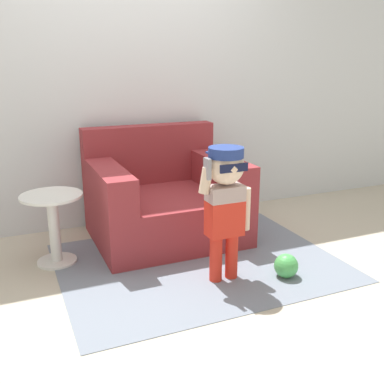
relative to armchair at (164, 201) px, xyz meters
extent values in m
plane|color=#BCB29E|center=(-0.15, -0.18, -0.31)|extent=(10.00, 10.00, 0.00)
cube|color=silver|center=(-0.15, 0.51, 0.99)|extent=(10.00, 0.05, 2.60)
cube|color=maroon|center=(0.00, -0.05, -0.12)|extent=(1.15, 0.97, 0.38)
cube|color=maroon|center=(0.00, 0.35, 0.32)|extent=(1.15, 0.16, 0.50)
cube|color=maroon|center=(-0.47, -0.13, 0.21)|extent=(0.21, 0.81, 0.27)
cube|color=maroon|center=(0.47, -0.13, 0.21)|extent=(0.21, 0.81, 0.27)
cylinder|color=red|center=(0.04, -0.88, -0.15)|extent=(0.08, 0.08, 0.32)
cylinder|color=red|center=(0.16, -0.88, -0.15)|extent=(0.08, 0.08, 0.32)
cube|color=red|center=(0.10, -0.88, 0.13)|extent=(0.23, 0.13, 0.23)
cube|color=#B29993|center=(0.10, -0.88, 0.30)|extent=(0.23, 0.13, 0.10)
sphere|color=beige|center=(0.10, -0.88, 0.47)|extent=(0.23, 0.23, 0.23)
cylinder|color=navy|center=(0.10, -0.88, 0.56)|extent=(0.22, 0.22, 0.06)
cube|color=navy|center=(0.10, -0.78, 0.53)|extent=(0.13, 0.11, 0.01)
cube|color=#0F1433|center=(0.10, -0.99, 0.48)|extent=(0.19, 0.01, 0.05)
cylinder|color=beige|center=(0.25, -0.88, 0.17)|extent=(0.07, 0.07, 0.28)
cylinder|color=beige|center=(-0.04, -0.88, 0.39)|extent=(0.09, 0.07, 0.17)
cube|color=gray|center=(-0.03, -0.90, 0.47)|extent=(0.02, 0.07, 0.13)
cylinder|color=white|center=(-0.89, -0.18, -0.30)|extent=(0.28, 0.28, 0.02)
cylinder|color=white|center=(-0.89, -0.18, -0.06)|extent=(0.08, 0.08, 0.50)
cylinder|color=white|center=(-0.89, -0.18, 0.20)|extent=(0.43, 0.43, 0.02)
cube|color=gray|center=(0.05, -0.59, -0.30)|extent=(1.95, 1.50, 0.01)
sphere|color=#4CB256|center=(0.50, -1.02, -0.22)|extent=(0.16, 0.16, 0.16)
camera|label=1|loc=(-1.17, -3.30, 1.11)|focal=42.00mm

